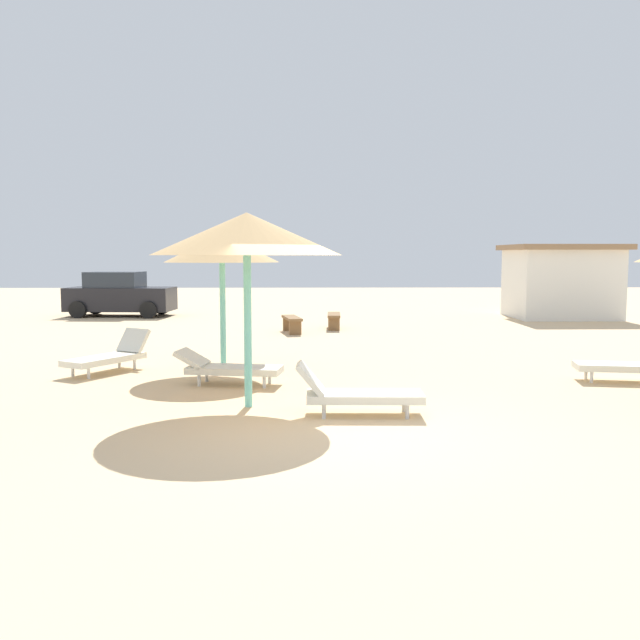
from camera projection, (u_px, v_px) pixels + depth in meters
ground_plane at (324, 430)px, 9.02m from camera, size 80.00×80.00×0.00m
parasol_2 at (222, 249)px, 13.51m from camera, size 2.33×2.33×2.78m
parasol_3 at (247, 234)px, 10.14m from camera, size 2.91×2.91×3.00m
lounger_2 at (227, 368)px, 12.14m from camera, size 1.99×0.94×0.63m
lounger_3 at (355, 394)px, 9.81m from camera, size 1.87×0.69×0.79m
lounger_6 at (631, 365)px, 12.39m from camera, size 1.93×0.95×0.80m
lounger_7 at (110, 356)px, 13.46m from camera, size 1.49×1.91×0.81m
bench_0 at (334, 318)px, 21.42m from camera, size 0.45×1.51×0.49m
bench_1 at (292, 321)px, 20.33m from camera, size 0.69×1.55×0.49m
parked_car at (120, 295)px, 25.87m from camera, size 4.11×2.20×1.72m
beach_cabana at (561, 281)px, 25.22m from camera, size 4.02×3.50×2.75m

